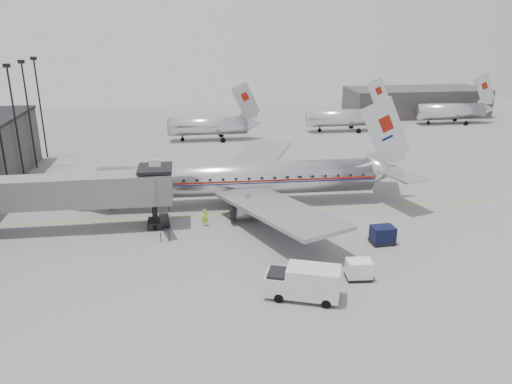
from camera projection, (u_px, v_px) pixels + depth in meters
ground at (248, 235)px, 49.91m from camera, size 160.00×160.00×0.00m
hangar at (415, 102)px, 110.92m from camera, size 30.00×12.00×6.00m
apron_line at (268, 212)px, 55.91m from camera, size 60.00×0.15×0.01m
jet_bridge at (78, 192)px, 49.79m from camera, size 21.00×6.20×7.10m
distant_aircraft_near at (209, 125)px, 88.05m from camera, size 16.39×3.20×10.26m
distant_aircraft_mid at (344, 117)px, 95.19m from camera, size 16.39×3.20×10.26m
distant_aircraft_far at (451, 110)px, 102.07m from camera, size 16.39×3.20×10.26m
airliner at (245, 179)px, 57.39m from camera, size 39.03×36.16×12.34m
service_van at (303, 282)px, 38.25m from camera, size 6.14×4.04×2.70m
baggage_cart_navy at (383, 235)px, 47.80m from camera, size 2.35×1.85×1.77m
baggage_cart_white at (359, 269)px, 41.31m from camera, size 2.23×1.76×1.67m
ramp_worker at (205, 218)px, 51.86m from camera, size 0.70×0.49×1.86m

